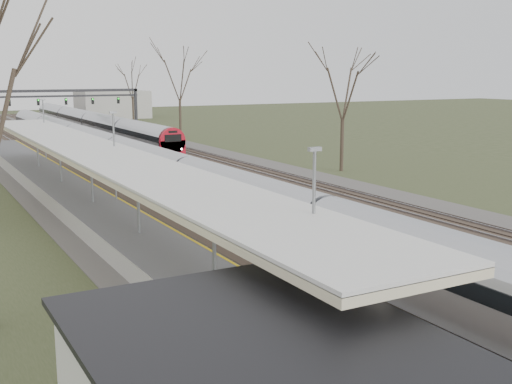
% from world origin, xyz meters
% --- Properties ---
extents(track_bed, '(24.00, 160.00, 0.22)m').
position_xyz_m(track_bed, '(0.26, 55.00, 0.06)').
color(track_bed, '#474442').
rests_on(track_bed, ground).
extents(platform, '(3.50, 69.00, 1.00)m').
position_xyz_m(platform, '(-9.05, 37.50, 0.50)').
color(platform, '#9E9B93').
rests_on(platform, ground).
extents(canopy, '(4.10, 50.00, 3.11)m').
position_xyz_m(canopy, '(-9.05, 32.99, 3.93)').
color(canopy, slate).
rests_on(canopy, platform).
extents(signal_gantry, '(21.00, 0.59, 6.08)m').
position_xyz_m(signal_gantry, '(0.29, 84.99, 4.91)').
color(signal_gantry, black).
rests_on(signal_gantry, ground).
extents(tree_east_far, '(5.00, 5.00, 10.30)m').
position_xyz_m(tree_east_far, '(14.00, 42.00, 7.29)').
color(tree_east_far, '#2D231C').
rests_on(tree_east_far, ground).
extents(train_near, '(2.62, 90.21, 3.05)m').
position_xyz_m(train_near, '(-2.50, 50.41, 1.48)').
color(train_near, '#ACAFB6').
rests_on(train_near, ground).
extents(train_far, '(2.62, 60.21, 3.05)m').
position_xyz_m(train_far, '(4.50, 85.96, 1.48)').
color(train_far, '#ACAFB6').
rests_on(train_far, ground).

